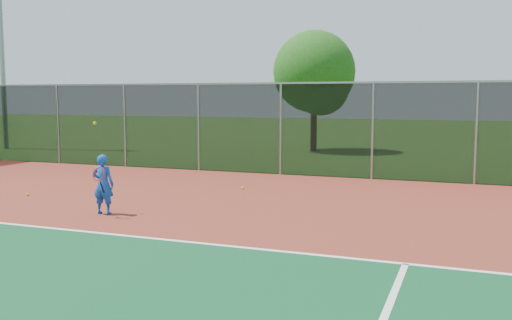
# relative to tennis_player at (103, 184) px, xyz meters

# --- Properties ---
(ground) EXTENTS (120.00, 120.00, 0.00)m
(ground) POSITION_rel_tennis_player_xyz_m (4.62, -4.55, -0.68)
(ground) COLOR #2B5A19
(ground) RESTS_ON ground
(court_apron) EXTENTS (30.00, 20.00, 0.02)m
(court_apron) POSITION_rel_tennis_player_xyz_m (4.62, -2.55, -0.67)
(court_apron) COLOR maroon
(court_apron) RESTS_ON ground
(fence_back) EXTENTS (30.00, 0.06, 3.03)m
(fence_back) POSITION_rel_tennis_player_xyz_m (4.62, 7.45, 0.88)
(fence_back) COLOR black
(fence_back) RESTS_ON court_apron
(tennis_player) EXTENTS (0.59, 0.60, 2.02)m
(tennis_player) POSITION_rel_tennis_player_xyz_m (0.00, 0.00, 0.00)
(tennis_player) COLOR blue
(tennis_player) RESTS_ON court_apron
(practice_ball_1) EXTENTS (0.07, 0.07, 0.07)m
(practice_ball_1) POSITION_rel_tennis_player_xyz_m (-3.24, 1.23, -0.63)
(practice_ball_1) COLOR #CED719
(practice_ball_1) RESTS_ON court_apron
(practice_ball_2) EXTENTS (0.07, 0.07, 0.07)m
(practice_ball_2) POSITION_rel_tennis_player_xyz_m (1.58, 4.20, -0.63)
(practice_ball_2) COLOR #CED719
(practice_ball_2) RESTS_ON court_apron
(floodlight_nw) EXTENTS (0.90, 0.40, 12.11)m
(floodlight_nw) POSITION_rel_tennis_player_xyz_m (-14.15, 11.69, 6.15)
(floodlight_nw) COLOR gray
(floodlight_nw) RESTS_ON ground
(tree_back_left) EXTENTS (3.87, 3.87, 5.68)m
(tree_back_left) POSITION_rel_tennis_player_xyz_m (0.55, 15.91, 2.88)
(tree_back_left) COLOR #352213
(tree_back_left) RESTS_ON ground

